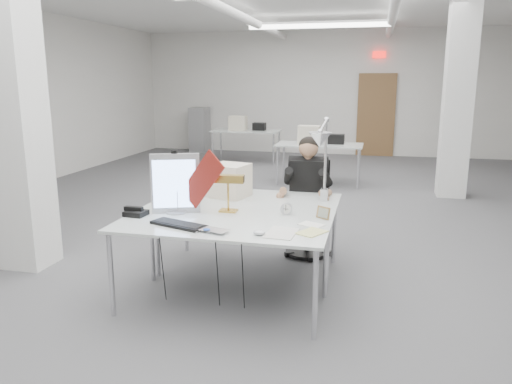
{
  "coord_description": "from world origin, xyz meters",
  "views": [
    {
      "loc": [
        1.22,
        -6.35,
        1.93
      ],
      "look_at": [
        0.17,
        -2.0,
        0.92
      ],
      "focal_mm": 35.0,
      "sensor_mm": 36.0,
      "label": 1
    }
  ],
  "objects_px": {
    "architect_lamp": "(323,157)",
    "desk_phone": "(136,213)",
    "seated_person": "(308,177)",
    "office_chair": "(308,210)",
    "beige_monitor": "(230,181)",
    "laptop": "(207,232)",
    "monitor": "(175,183)",
    "bankers_lamp": "(228,195)",
    "desk_main": "(222,224)"
  },
  "relations": [
    {
      "from": "monitor",
      "to": "bankers_lamp",
      "type": "bearing_deg",
      "value": -2.95
    },
    {
      "from": "beige_monitor",
      "to": "architect_lamp",
      "type": "height_order",
      "value": "architect_lamp"
    },
    {
      "from": "beige_monitor",
      "to": "architect_lamp",
      "type": "bearing_deg",
      "value": 2.44
    },
    {
      "from": "laptop",
      "to": "beige_monitor",
      "type": "height_order",
      "value": "beige_monitor"
    },
    {
      "from": "desk_main",
      "to": "architect_lamp",
      "type": "xyz_separation_m",
      "value": [
        0.75,
        0.76,
        0.49
      ]
    },
    {
      "from": "monitor",
      "to": "beige_monitor",
      "type": "xyz_separation_m",
      "value": [
        0.29,
        0.72,
        -0.1
      ]
    },
    {
      "from": "seated_person",
      "to": "desk_phone",
      "type": "xyz_separation_m",
      "value": [
        -1.34,
        -1.39,
        -0.12
      ]
    },
    {
      "from": "monitor",
      "to": "laptop",
      "type": "xyz_separation_m",
      "value": [
        0.47,
        -0.53,
        -0.26
      ]
    },
    {
      "from": "desk_main",
      "to": "monitor",
      "type": "xyz_separation_m",
      "value": [
        -0.5,
        0.23,
        0.28
      ]
    },
    {
      "from": "laptop",
      "to": "bankers_lamp",
      "type": "bearing_deg",
      "value": 107.74
    },
    {
      "from": "beige_monitor",
      "to": "office_chair",
      "type": "bearing_deg",
      "value": 49.29
    },
    {
      "from": "desk_phone",
      "to": "architect_lamp",
      "type": "bearing_deg",
      "value": 30.35
    },
    {
      "from": "bankers_lamp",
      "to": "desk_phone",
      "type": "bearing_deg",
      "value": -162.02
    },
    {
      "from": "bankers_lamp",
      "to": "office_chair",
      "type": "bearing_deg",
      "value": 57.0
    },
    {
      "from": "architect_lamp",
      "to": "bankers_lamp",
      "type": "bearing_deg",
      "value": -165.91
    },
    {
      "from": "seated_person",
      "to": "architect_lamp",
      "type": "height_order",
      "value": "architect_lamp"
    },
    {
      "from": "architect_lamp",
      "to": "monitor",
      "type": "bearing_deg",
      "value": -168.72
    },
    {
      "from": "architect_lamp",
      "to": "desk_phone",
      "type": "bearing_deg",
      "value": -167.06
    },
    {
      "from": "architect_lamp",
      "to": "laptop",
      "type": "bearing_deg",
      "value": -138.23
    },
    {
      "from": "desk_main",
      "to": "seated_person",
      "type": "bearing_deg",
      "value": 69.73
    },
    {
      "from": "monitor",
      "to": "office_chair",
      "type": "bearing_deg",
      "value": 30.03
    },
    {
      "from": "monitor",
      "to": "beige_monitor",
      "type": "distance_m",
      "value": 0.79
    },
    {
      "from": "beige_monitor",
      "to": "bankers_lamp",
      "type": "bearing_deg",
      "value": -60.86
    },
    {
      "from": "office_chair",
      "to": "laptop",
      "type": "bearing_deg",
      "value": -108.61
    },
    {
      "from": "seated_person",
      "to": "beige_monitor",
      "type": "relative_size",
      "value": 2.47
    },
    {
      "from": "beige_monitor",
      "to": "laptop",
      "type": "bearing_deg",
      "value": -67.95
    },
    {
      "from": "desk_main",
      "to": "bankers_lamp",
      "type": "height_order",
      "value": "bankers_lamp"
    },
    {
      "from": "beige_monitor",
      "to": "desk_phone",
      "type": "bearing_deg",
      "value": -109.53
    },
    {
      "from": "seated_person",
      "to": "bankers_lamp",
      "type": "relative_size",
      "value": 2.75
    },
    {
      "from": "desk_phone",
      "to": "beige_monitor",
      "type": "bearing_deg",
      "value": 62.47
    },
    {
      "from": "desk_main",
      "to": "desk_phone",
      "type": "distance_m",
      "value": 0.81
    },
    {
      "from": "monitor",
      "to": "architect_lamp",
      "type": "bearing_deg",
      "value": 2.39
    },
    {
      "from": "office_chair",
      "to": "bankers_lamp",
      "type": "height_order",
      "value": "bankers_lamp"
    },
    {
      "from": "office_chair",
      "to": "architect_lamp",
      "type": "distance_m",
      "value": 1.04
    },
    {
      "from": "office_chair",
      "to": "beige_monitor",
      "type": "height_order",
      "value": "beige_monitor"
    },
    {
      "from": "office_chair",
      "to": "beige_monitor",
      "type": "bearing_deg",
      "value": -145.61
    },
    {
      "from": "office_chair",
      "to": "architect_lamp",
      "type": "xyz_separation_m",
      "value": [
        0.22,
        -0.72,
        0.71
      ]
    },
    {
      "from": "laptop",
      "to": "monitor",
      "type": "bearing_deg",
      "value": 147.74
    },
    {
      "from": "desk_main",
      "to": "office_chair",
      "type": "distance_m",
      "value": 1.59
    },
    {
      "from": "monitor",
      "to": "desk_phone",
      "type": "height_order",
      "value": "monitor"
    },
    {
      "from": "desk_main",
      "to": "desk_phone",
      "type": "xyz_separation_m",
      "value": [
        -0.81,
        0.04,
        0.03
      ]
    },
    {
      "from": "monitor",
      "to": "bankers_lamp",
      "type": "relative_size",
      "value": 1.69
    },
    {
      "from": "laptop",
      "to": "architect_lamp",
      "type": "distance_m",
      "value": 1.4
    },
    {
      "from": "office_chair",
      "to": "monitor",
      "type": "distance_m",
      "value": 1.7
    },
    {
      "from": "laptop",
      "to": "architect_lamp",
      "type": "height_order",
      "value": "architect_lamp"
    },
    {
      "from": "seated_person",
      "to": "architect_lamp",
      "type": "xyz_separation_m",
      "value": [
        0.22,
        -0.67,
        0.33
      ]
    },
    {
      "from": "office_chair",
      "to": "laptop",
      "type": "height_order",
      "value": "office_chair"
    },
    {
      "from": "bankers_lamp",
      "to": "architect_lamp",
      "type": "distance_m",
      "value": 0.95
    },
    {
      "from": "desk_phone",
      "to": "monitor",
      "type": "bearing_deg",
      "value": 36.67
    },
    {
      "from": "seated_person",
      "to": "monitor",
      "type": "bearing_deg",
      "value": -131.72
    }
  ]
}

